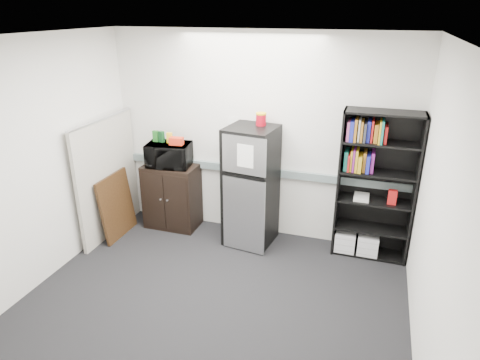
{
  "coord_description": "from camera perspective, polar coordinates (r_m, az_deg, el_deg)",
  "views": [
    {
      "loc": [
        1.44,
        -3.44,
        2.93
      ],
      "look_at": [
        0.03,
        0.9,
        1.08
      ],
      "focal_mm": 32.0,
      "sensor_mm": 36.0,
      "label": 1
    }
  ],
  "objects": [
    {
      "name": "wall_left",
      "position": [
        5.12,
        -25.54,
        1.8
      ],
      "size": [
        0.02,
        3.5,
        2.7
      ],
      "primitive_type": "cube",
      "color": "silver",
      "rests_on": "floor"
    },
    {
      "name": "refrigerator",
      "position": [
        5.51,
        1.44,
        -0.89
      ],
      "size": [
        0.66,
        0.69,
        1.57
      ],
      "rotation": [
        0.0,
        0.0,
        -0.13
      ],
      "color": "black",
      "rests_on": "floor"
    },
    {
      "name": "microwave",
      "position": [
        5.88,
        -9.46,
        3.33
      ],
      "size": [
        0.63,
        0.48,
        0.32
      ],
      "primitive_type": "imported",
      "rotation": [
        0.0,
        0.0,
        0.16
      ],
      "color": "black",
      "rests_on": "cabinet"
    },
    {
      "name": "wall_note",
      "position": [
        5.66,
        -0.99,
        7.9
      ],
      "size": [
        0.14,
        0.0,
        0.1
      ],
      "primitive_type": "cube",
      "color": "white",
      "rests_on": "wall_back"
    },
    {
      "name": "framed_poster",
      "position": [
        6.03,
        -16.1,
        -3.32
      ],
      "size": [
        0.14,
        0.68,
        0.87
      ],
      "rotation": [
        0.0,
        -0.12,
        0.0
      ],
      "color": "black",
      "rests_on": "floor"
    },
    {
      "name": "snack_bag",
      "position": [
        5.75,
        -8.48,
        5.15
      ],
      "size": [
        0.19,
        0.12,
        0.1
      ],
      "primitive_type": "cube",
      "rotation": [
        0.0,
        0.0,
        0.11
      ],
      "color": "red",
      "rests_on": "microwave"
    },
    {
      "name": "snack_box_b",
      "position": [
        5.89,
        -10.42,
        5.7
      ],
      "size": [
        0.08,
        0.07,
        0.15
      ],
      "primitive_type": "cube",
      "rotation": [
        0.0,
        0.0,
        -0.28
      ],
      "color": "#0D3A18",
      "rests_on": "microwave"
    },
    {
      "name": "cabinet",
      "position": [
        6.12,
        -9.04,
        -2.11
      ],
      "size": [
        0.73,
        0.49,
        0.92
      ],
      "color": "black",
      "rests_on": "floor"
    },
    {
      "name": "wall_back",
      "position": [
        5.62,
        2.44,
        5.66
      ],
      "size": [
        4.0,
        0.02,
        2.7
      ],
      "primitive_type": "cube",
      "color": "silver",
      "rests_on": "floor"
    },
    {
      "name": "bookshelf",
      "position": [
        5.38,
        17.46,
        -0.4
      ],
      "size": [
        0.9,
        0.34,
        1.85
      ],
      "color": "black",
      "rests_on": "floor"
    },
    {
      "name": "coffee_can",
      "position": [
        5.33,
        2.83,
        8.23
      ],
      "size": [
        0.13,
        0.13,
        0.18
      ],
      "color": "#A30716",
      "rests_on": "refrigerator"
    },
    {
      "name": "floor",
      "position": [
        4.75,
        -3.81,
        -16.17
      ],
      "size": [
        4.0,
        4.0,
        0.0
      ],
      "primitive_type": "plane",
      "color": "black",
      "rests_on": "ground"
    },
    {
      "name": "snack_box_c",
      "position": [
        5.84,
        -9.38,
        5.57
      ],
      "size": [
        0.08,
        0.06,
        0.14
      ],
      "primitive_type": "cube",
      "rotation": [
        0.0,
        0.0,
        0.17
      ],
      "color": "yellow",
      "rests_on": "microwave"
    },
    {
      "name": "wall_right",
      "position": [
        3.83,
        24.74,
        -4.54
      ],
      "size": [
        0.02,
        3.5,
        2.7
      ],
      "primitive_type": "cube",
      "color": "silver",
      "rests_on": "floor"
    },
    {
      "name": "electrical_raceway",
      "position": [
        5.73,
        2.28,
        1.26
      ],
      "size": [
        3.92,
        0.05,
        0.1
      ],
      "primitive_type": "cube",
      "color": "slate",
      "rests_on": "wall_back"
    },
    {
      "name": "ceiling",
      "position": [
        3.74,
        -4.9,
        18.39
      ],
      "size": [
        4.0,
        3.5,
        0.02
      ],
      "primitive_type": "cube",
      "color": "white",
      "rests_on": "wall_back"
    },
    {
      "name": "snack_box_a",
      "position": [
        5.93,
        -11.18,
        5.76
      ],
      "size": [
        0.07,
        0.05,
        0.15
      ],
      "primitive_type": "cube",
      "rotation": [
        0.0,
        0.0,
        0.01
      ],
      "color": "#195A1B",
      "rests_on": "microwave"
    },
    {
      "name": "cubicle_partition",
      "position": [
        6.01,
        -17.19,
        0.35
      ],
      "size": [
        0.06,
        1.3,
        1.62
      ],
      "color": "gray",
      "rests_on": "floor"
    }
  ]
}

